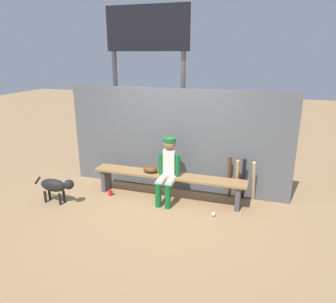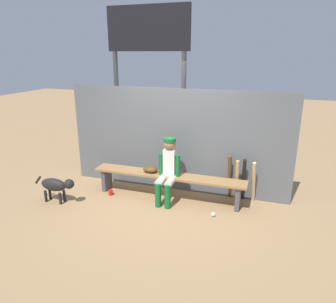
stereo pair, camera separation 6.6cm
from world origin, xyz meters
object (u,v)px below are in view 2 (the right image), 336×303
at_px(bat_wood_dark, 230,177).
at_px(bat_wood_natural, 254,182).
at_px(player_seated, 168,168).
at_px(bat_aluminum_black, 243,180).
at_px(baseball, 213,214).
at_px(baseball_glove, 150,169).
at_px(dog, 56,185).
at_px(cup_on_bench, 167,171).
at_px(bat_wood_tan, 237,181).
at_px(scoreboard, 151,53).
at_px(dugout_bench, 168,179).
at_px(cup_on_ground, 111,192).

xyz_separation_m(bat_wood_dark, bat_wood_natural, (0.44, -0.04, -0.03)).
bearing_deg(bat_wood_natural, player_seated, -163.48).
distance_m(bat_aluminum_black, baseball, 0.95).
relative_size(baseball_glove, dog, 0.33).
xyz_separation_m(baseball_glove, bat_wood_natural, (1.89, 0.33, -0.14)).
relative_size(bat_wood_natural, cup_on_bench, 7.50).
height_order(player_seated, bat_wood_tan, player_seated).
xyz_separation_m(scoreboard, dog, (-1.16, -1.88, -2.31)).
xyz_separation_m(dugout_bench, cup_on_bench, (-0.03, 0.03, 0.15)).
height_order(baseball, scoreboard, scoreboard).
height_order(cup_on_ground, cup_on_bench, cup_on_bench).
distance_m(baseball_glove, scoreboard, 2.39).
height_order(dugout_bench, baseball, dugout_bench).
bearing_deg(dog, bat_aluminum_black, 19.66).
xyz_separation_m(cup_on_ground, scoreboard, (0.37, 1.31, 2.59)).
xyz_separation_m(baseball_glove, bat_wood_dark, (1.45, 0.37, -0.11)).
xyz_separation_m(player_seated, bat_aluminum_black, (1.32, 0.47, -0.23)).
relative_size(baseball_glove, bat_wood_natural, 0.34).
distance_m(bat_wood_dark, baseball, 0.90).
bearing_deg(cup_on_bench, bat_wood_natural, 10.93).
relative_size(bat_wood_tan, bat_aluminum_black, 0.97).
distance_m(bat_wood_dark, bat_wood_natural, 0.44).
distance_m(player_seated, bat_wood_dark, 1.19).
bearing_deg(cup_on_bench, baseball, -24.66).
height_order(bat_wood_tan, cup_on_ground, bat_wood_tan).
bearing_deg(bat_wood_tan, player_seated, -161.75).
bearing_deg(cup_on_bench, player_seated, -68.52).
bearing_deg(bat_wood_dark, baseball, -100.27).
xyz_separation_m(bat_aluminum_black, scoreboard, (-2.08, 0.72, 2.23)).
bearing_deg(player_seated, dog, -160.20).
xyz_separation_m(player_seated, baseball_glove, (-0.38, 0.11, -0.11)).
height_order(baseball, cup_on_bench, cup_on_bench).
xyz_separation_m(baseball_glove, bat_wood_tan, (1.59, 0.28, -0.13)).
bearing_deg(baseball_glove, player_seated, -16.66).
relative_size(dugout_bench, bat_wood_tan, 3.54).
xyz_separation_m(bat_aluminum_black, dog, (-3.24, -1.16, -0.09)).
bearing_deg(baseball, dugout_bench, 156.23).
relative_size(baseball_glove, scoreboard, 0.07).
bearing_deg(scoreboard, bat_wood_natural, -18.11).
height_order(player_seated, baseball_glove, player_seated).
xyz_separation_m(bat_wood_dark, cup_on_ground, (-2.20, -0.61, -0.38)).
distance_m(bat_wood_dark, bat_aluminum_black, 0.26).
height_order(bat_wood_dark, bat_aluminum_black, bat_wood_dark).
xyz_separation_m(bat_wood_dark, baseball, (-0.14, -0.79, -0.40)).
bearing_deg(cup_on_ground, dugout_bench, 11.94).
relative_size(dugout_bench, player_seated, 2.44).
distance_m(bat_aluminum_black, cup_on_bench, 1.42).
bearing_deg(player_seated, dugout_bench, 104.80).
distance_m(bat_wood_dark, cup_on_bench, 1.18).
height_order(bat_aluminum_black, scoreboard, scoreboard).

